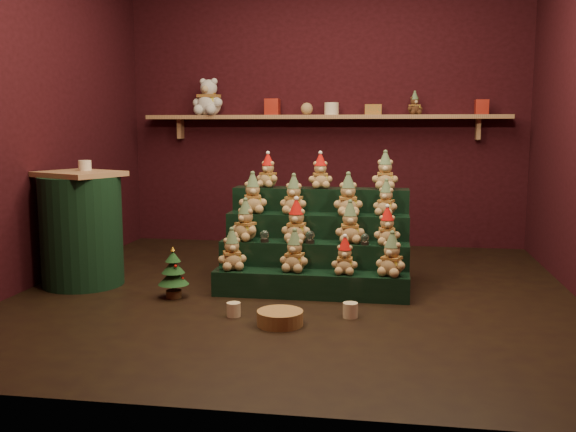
% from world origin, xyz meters
% --- Properties ---
extents(ground, '(4.00, 4.00, 0.00)m').
position_xyz_m(ground, '(0.00, 0.00, 0.00)').
color(ground, black).
rests_on(ground, ground).
extents(back_wall, '(4.00, 0.10, 2.80)m').
position_xyz_m(back_wall, '(0.00, 2.05, 1.40)').
color(back_wall, black).
rests_on(back_wall, ground).
extents(front_wall, '(4.00, 0.10, 2.80)m').
position_xyz_m(front_wall, '(0.00, -2.05, 1.40)').
color(front_wall, black).
rests_on(front_wall, ground).
extents(left_wall, '(0.10, 4.00, 2.80)m').
position_xyz_m(left_wall, '(-2.05, 0.00, 1.40)').
color(left_wall, black).
rests_on(left_wall, ground).
extents(back_shelf, '(3.60, 0.26, 0.24)m').
position_xyz_m(back_shelf, '(0.00, 1.87, 1.29)').
color(back_shelf, tan).
rests_on(back_shelf, ground).
extents(riser_tier_front, '(1.40, 0.22, 0.18)m').
position_xyz_m(riser_tier_front, '(0.12, -0.10, 0.09)').
color(riser_tier_front, black).
rests_on(riser_tier_front, ground).
extents(riser_tier_midfront, '(1.40, 0.22, 0.36)m').
position_xyz_m(riser_tier_midfront, '(0.12, 0.12, 0.18)').
color(riser_tier_midfront, black).
rests_on(riser_tier_midfront, ground).
extents(riser_tier_midback, '(1.40, 0.22, 0.54)m').
position_xyz_m(riser_tier_midback, '(0.12, 0.34, 0.27)').
color(riser_tier_midback, black).
rests_on(riser_tier_midback, ground).
extents(riser_tier_back, '(1.40, 0.22, 0.72)m').
position_xyz_m(riser_tier_back, '(0.12, 0.56, 0.36)').
color(riser_tier_back, black).
rests_on(riser_tier_back, ground).
extents(teddy_0, '(0.26, 0.25, 0.29)m').
position_xyz_m(teddy_0, '(-0.45, -0.10, 0.33)').
color(teddy_0, tan).
rests_on(teddy_0, riser_tier_front).
extents(teddy_1, '(0.24, 0.22, 0.29)m').
position_xyz_m(teddy_1, '(0.00, -0.08, 0.33)').
color(teddy_1, tan).
rests_on(teddy_1, riser_tier_front).
extents(teddy_2, '(0.19, 0.17, 0.26)m').
position_xyz_m(teddy_2, '(0.36, -0.11, 0.31)').
color(teddy_2, tan).
rests_on(teddy_2, riser_tier_front).
extents(teddy_3, '(0.27, 0.26, 0.30)m').
position_xyz_m(teddy_3, '(0.69, -0.11, 0.33)').
color(teddy_3, tan).
rests_on(teddy_3, riser_tier_front).
extents(teddy_4, '(0.28, 0.27, 0.30)m').
position_xyz_m(teddy_4, '(-0.40, 0.11, 0.51)').
color(teddy_4, tan).
rests_on(teddy_4, riser_tier_midfront).
extents(teddy_5, '(0.23, 0.21, 0.31)m').
position_xyz_m(teddy_5, '(-0.01, 0.12, 0.51)').
color(teddy_5, tan).
rests_on(teddy_5, riser_tier_midfront).
extents(teddy_6, '(0.24, 0.22, 0.30)m').
position_xyz_m(teddy_6, '(0.38, 0.13, 0.51)').
color(teddy_6, tan).
rests_on(teddy_6, riser_tier_midfront).
extents(teddy_7, '(0.21, 0.19, 0.27)m').
position_xyz_m(teddy_7, '(0.65, 0.10, 0.49)').
color(teddy_7, tan).
rests_on(teddy_7, riser_tier_midfront).
extents(teddy_8, '(0.26, 0.25, 0.31)m').
position_xyz_m(teddy_8, '(-0.39, 0.32, 0.69)').
color(teddy_8, tan).
rests_on(teddy_8, riser_tier_midback).
extents(teddy_9, '(0.23, 0.21, 0.29)m').
position_xyz_m(teddy_9, '(-0.06, 0.33, 0.69)').
color(teddy_9, tan).
rests_on(teddy_9, riser_tier_midback).
extents(teddy_10, '(0.25, 0.23, 0.31)m').
position_xyz_m(teddy_10, '(0.35, 0.32, 0.70)').
color(teddy_10, tan).
rests_on(teddy_10, riser_tier_midback).
extents(teddy_11, '(0.23, 0.22, 0.26)m').
position_xyz_m(teddy_11, '(0.64, 0.34, 0.67)').
color(teddy_11, tan).
rests_on(teddy_11, riser_tier_midback).
extents(teddy_12, '(0.24, 0.22, 0.26)m').
position_xyz_m(teddy_12, '(-0.31, 0.57, 0.85)').
color(teddy_12, tan).
rests_on(teddy_12, riser_tier_back).
extents(teddy_13, '(0.23, 0.21, 0.27)m').
position_xyz_m(teddy_13, '(0.12, 0.55, 0.85)').
color(teddy_13, tan).
rests_on(teddy_13, riser_tier_back).
extents(teddy_14, '(0.21, 0.19, 0.29)m').
position_xyz_m(teddy_14, '(0.63, 0.57, 0.86)').
color(teddy_14, tan).
rests_on(teddy_14, riser_tier_back).
extents(snow_globe_a, '(0.07, 0.07, 0.09)m').
position_xyz_m(snow_globe_a, '(-0.24, 0.06, 0.41)').
color(snow_globe_a, black).
rests_on(snow_globe_a, riser_tier_midfront).
extents(snow_globe_b, '(0.07, 0.07, 0.10)m').
position_xyz_m(snow_globe_b, '(0.10, 0.06, 0.41)').
color(snow_globe_b, black).
rests_on(snow_globe_b, riser_tier_midfront).
extents(snow_globe_c, '(0.06, 0.06, 0.09)m').
position_xyz_m(snow_globe_c, '(0.50, 0.06, 0.40)').
color(snow_globe_c, black).
rests_on(snow_globe_c, riser_tier_midfront).
extents(side_table, '(0.71, 0.67, 0.87)m').
position_xyz_m(side_table, '(-1.65, -0.02, 0.43)').
color(side_table, tan).
rests_on(side_table, ground).
extents(table_ornament, '(0.10, 0.10, 0.08)m').
position_xyz_m(table_ornament, '(-1.65, 0.08, 0.91)').
color(table_ornament, beige).
rests_on(table_ornament, side_table).
extents(mini_christmas_tree, '(0.22, 0.22, 0.37)m').
position_xyz_m(mini_christmas_tree, '(-0.84, -0.28, 0.18)').
color(mini_christmas_tree, '#4E331B').
rests_on(mini_christmas_tree, ground).
extents(mug_left, '(0.09, 0.09, 0.09)m').
position_xyz_m(mug_left, '(-0.31, -0.65, 0.05)').
color(mug_left, beige).
rests_on(mug_left, ground).
extents(mug_right, '(0.10, 0.10, 0.10)m').
position_xyz_m(mug_right, '(0.43, -0.56, 0.05)').
color(mug_right, beige).
rests_on(mug_right, ground).
extents(wicker_basket, '(0.37, 0.37, 0.09)m').
position_xyz_m(wicker_basket, '(0.02, -0.78, 0.04)').
color(wicker_basket, '#99693D').
rests_on(wicker_basket, ground).
extents(white_bear, '(0.38, 0.36, 0.46)m').
position_xyz_m(white_bear, '(-1.16, 1.84, 1.55)').
color(white_bear, silver).
rests_on(white_bear, back_shelf).
extents(brown_bear, '(0.20, 0.19, 0.21)m').
position_xyz_m(brown_bear, '(0.89, 1.84, 1.43)').
color(brown_bear, '#492718').
rests_on(brown_bear, back_shelf).
extents(gift_tin_red_a, '(0.14, 0.14, 0.16)m').
position_xyz_m(gift_tin_red_a, '(-0.51, 1.85, 1.40)').
color(gift_tin_red_a, '#A62619').
rests_on(gift_tin_red_a, back_shelf).
extents(gift_tin_cream, '(0.14, 0.14, 0.12)m').
position_xyz_m(gift_tin_cream, '(0.08, 1.85, 1.38)').
color(gift_tin_cream, beige).
rests_on(gift_tin_cream, back_shelf).
extents(gift_tin_red_b, '(0.12, 0.12, 0.14)m').
position_xyz_m(gift_tin_red_b, '(1.51, 1.85, 1.39)').
color(gift_tin_red_b, '#A62619').
rests_on(gift_tin_red_b, back_shelf).
extents(shelf_plush_ball, '(0.12, 0.12, 0.12)m').
position_xyz_m(shelf_plush_ball, '(-0.16, 1.85, 1.38)').
color(shelf_plush_ball, tan).
rests_on(shelf_plush_ball, back_shelf).
extents(scarf_gift_box, '(0.16, 0.10, 0.10)m').
position_xyz_m(scarf_gift_box, '(0.49, 1.85, 1.37)').
color(scarf_gift_box, '#D45D1E').
rests_on(scarf_gift_box, back_shelf).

